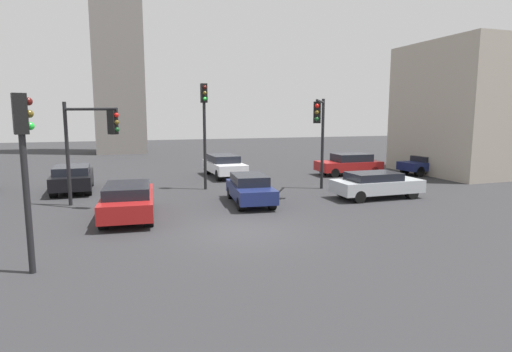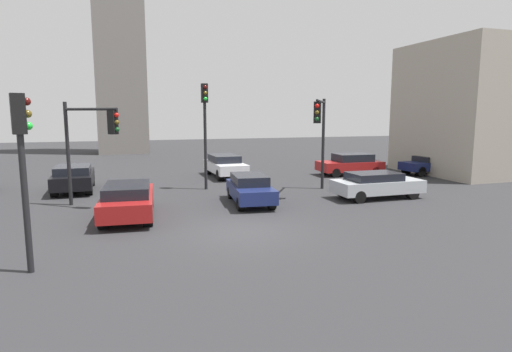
% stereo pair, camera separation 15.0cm
% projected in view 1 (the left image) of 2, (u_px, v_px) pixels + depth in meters
% --- Properties ---
extents(ground_plane, '(109.98, 109.98, 0.00)m').
position_uv_depth(ground_plane, '(244.00, 232.00, 14.63)').
color(ground_plane, '#2D2D30').
extents(traffic_light_0, '(0.49, 0.40, 4.57)m').
position_uv_depth(traffic_light_0, '(24.00, 149.00, 10.39)').
color(traffic_light_0, black).
rests_on(traffic_light_0, ground_plane).
extents(traffic_light_1, '(2.31, 1.83, 4.60)m').
position_uv_depth(traffic_light_1, '(91.00, 134.00, 18.02)').
color(traffic_light_1, black).
rests_on(traffic_light_1, ground_plane).
extents(traffic_light_2, '(0.33, 0.46, 5.66)m').
position_uv_depth(traffic_light_2, '(204.00, 117.00, 22.38)').
color(traffic_light_2, black).
rests_on(traffic_light_2, ground_plane).
extents(traffic_light_3, '(1.96, 2.97, 4.88)m').
position_uv_depth(traffic_light_3, '(320.00, 125.00, 21.16)').
color(traffic_light_3, black).
rests_on(traffic_light_3, ground_plane).
extents(car_1, '(2.05, 4.13, 1.32)m').
position_uv_depth(car_1, '(250.00, 188.00, 19.21)').
color(car_1, navy).
rests_on(car_1, ground_plane).
extents(car_2, '(4.33, 2.14, 1.43)m').
position_uv_depth(car_2, '(349.00, 164.00, 28.38)').
color(car_2, maroon).
rests_on(car_2, ground_plane).
extents(car_3, '(4.32, 1.83, 1.27)m').
position_uv_depth(car_3, '(376.00, 184.00, 20.47)').
color(car_3, '#ADB2B7').
rests_on(car_3, ground_plane).
extents(car_4, '(2.27, 4.86, 1.36)m').
position_uv_depth(car_4, '(128.00, 200.00, 16.55)').
color(car_4, maroon).
rests_on(car_4, ground_plane).
extents(car_6, '(2.02, 4.42, 1.38)m').
position_uv_depth(car_6, '(72.00, 178.00, 22.20)').
color(car_6, black).
rests_on(car_6, ground_plane).
extents(car_7, '(1.99, 4.64, 1.42)m').
position_uv_depth(car_7, '(224.00, 165.00, 27.49)').
color(car_7, silver).
rests_on(car_7, ground_plane).
extents(car_8, '(4.13, 1.93, 1.25)m').
position_uv_depth(car_8, '(428.00, 164.00, 28.68)').
color(car_8, navy).
rests_on(car_8, ground_plane).
extents(building_flank, '(14.26, 8.06, 8.79)m').
position_uv_depth(building_flank, '(508.00, 110.00, 29.91)').
color(building_flank, '#A89E8E').
rests_on(building_flank, ground_plane).
extents(skyline_tower, '(4.99, 4.99, 28.46)m').
position_uv_depth(skyline_tower, '(116.00, 14.00, 42.96)').
color(skyline_tower, gray).
rests_on(skyline_tower, ground_plane).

